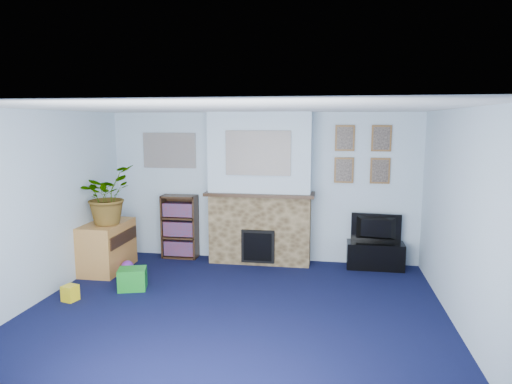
% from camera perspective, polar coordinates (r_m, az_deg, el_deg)
% --- Properties ---
extents(floor, '(5.00, 4.50, 0.01)m').
position_cam_1_polar(floor, '(5.59, -2.84, -14.98)').
color(floor, '#0E1135').
rests_on(floor, ground).
extents(ceiling, '(5.00, 4.50, 0.01)m').
position_cam_1_polar(ceiling, '(5.12, -3.05, 10.44)').
color(ceiling, white).
rests_on(ceiling, wall_back).
extents(wall_back, '(5.00, 0.04, 2.40)m').
position_cam_1_polar(wall_back, '(7.40, 0.75, 0.62)').
color(wall_back, silver).
rests_on(wall_back, ground).
extents(wall_front, '(5.00, 0.04, 2.40)m').
position_cam_1_polar(wall_front, '(3.14, -11.84, -10.97)').
color(wall_front, silver).
rests_on(wall_front, ground).
extents(wall_left, '(0.04, 4.50, 2.40)m').
position_cam_1_polar(wall_left, '(6.24, -25.99, -1.81)').
color(wall_left, silver).
rests_on(wall_left, ground).
extents(wall_right, '(0.04, 4.50, 2.40)m').
position_cam_1_polar(wall_right, '(5.30, 24.58, -3.47)').
color(wall_right, silver).
rests_on(wall_right, ground).
extents(chimney_breast, '(1.72, 0.50, 2.40)m').
position_cam_1_polar(chimney_breast, '(7.21, 0.51, 0.27)').
color(chimney_breast, brown).
rests_on(chimney_breast, ground).
extents(collage_main, '(1.00, 0.03, 0.68)m').
position_cam_1_polar(collage_main, '(6.94, 0.25, 4.89)').
color(collage_main, gray).
rests_on(collage_main, chimney_breast).
extents(collage_left, '(0.90, 0.03, 0.58)m').
position_cam_1_polar(collage_left, '(7.71, -10.76, 5.13)').
color(collage_left, gray).
rests_on(collage_left, wall_back).
extents(portrait_tl, '(0.30, 0.03, 0.40)m').
position_cam_1_polar(portrait_tl, '(7.24, 11.04, 6.63)').
color(portrait_tl, brown).
rests_on(portrait_tl, wall_back).
extents(portrait_tr, '(0.30, 0.03, 0.40)m').
position_cam_1_polar(portrait_tr, '(7.27, 15.41, 6.49)').
color(portrait_tr, brown).
rests_on(portrait_tr, wall_back).
extents(portrait_bl, '(0.30, 0.03, 0.40)m').
position_cam_1_polar(portrait_bl, '(7.27, 10.93, 2.69)').
color(portrait_bl, brown).
rests_on(portrait_bl, wall_back).
extents(portrait_br, '(0.30, 0.03, 0.40)m').
position_cam_1_polar(portrait_br, '(7.31, 15.25, 2.57)').
color(portrait_br, brown).
rests_on(portrait_br, wall_back).
extents(tv_stand, '(0.86, 0.36, 0.41)m').
position_cam_1_polar(tv_stand, '(7.35, 14.66, -7.52)').
color(tv_stand, black).
rests_on(tv_stand, ground).
extents(television, '(0.76, 0.17, 0.44)m').
position_cam_1_polar(television, '(7.27, 14.77, -4.43)').
color(television, black).
rests_on(television, tv_stand).
extents(bookshelf, '(0.58, 0.28, 1.05)m').
position_cam_1_polar(bookshelf, '(7.72, -9.47, -4.45)').
color(bookshelf, '#331F12').
rests_on(bookshelf, ground).
extents(sideboard, '(0.53, 0.95, 0.74)m').
position_cam_1_polar(sideboard, '(7.36, -18.08, -6.63)').
color(sideboard, '#BE7F3D').
rests_on(sideboard, ground).
extents(potted_plant, '(0.71, 0.81, 0.86)m').
position_cam_1_polar(potted_plant, '(7.13, -18.22, -0.37)').
color(potted_plant, '#26661E').
rests_on(potted_plant, sideboard).
extents(mantel_clock, '(0.11, 0.06, 0.15)m').
position_cam_1_polar(mantel_clock, '(7.15, 0.68, 0.49)').
color(mantel_clock, gold).
rests_on(mantel_clock, chimney_breast).
extents(mantel_candle, '(0.05, 0.05, 0.16)m').
position_cam_1_polar(mantel_candle, '(7.11, 2.94, 0.52)').
color(mantel_candle, '#B2BFC6').
rests_on(mantel_candle, chimney_breast).
extents(mantel_teddy, '(0.13, 0.13, 0.13)m').
position_cam_1_polar(mantel_teddy, '(7.28, -4.32, 0.57)').
color(mantel_teddy, gray).
rests_on(mantel_teddy, chimney_breast).
extents(mantel_can, '(0.05, 0.05, 0.11)m').
position_cam_1_polar(mantel_can, '(7.09, 5.56, 0.29)').
color(mantel_can, yellow).
rests_on(mantel_can, chimney_breast).
extents(green_crate, '(0.43, 0.38, 0.29)m').
position_cam_1_polar(green_crate, '(6.50, -15.19, -10.48)').
color(green_crate, '#198C26').
rests_on(green_crate, ground).
extents(toy_ball, '(0.19, 0.19, 0.19)m').
position_cam_1_polar(toy_ball, '(7.21, -15.78, -9.01)').
color(toy_ball, purple).
rests_on(toy_ball, ground).
extents(toy_block, '(0.20, 0.20, 0.20)m').
position_cam_1_polar(toy_block, '(6.37, -22.22, -11.54)').
color(toy_block, yellow).
rests_on(toy_block, ground).
extents(toy_tube, '(0.34, 0.15, 0.19)m').
position_cam_1_polar(toy_tube, '(6.75, -15.36, -10.41)').
color(toy_tube, yellow).
rests_on(toy_tube, ground).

